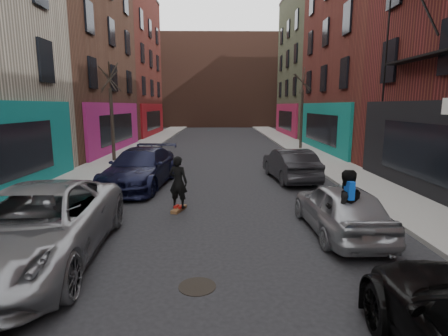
{
  "coord_description": "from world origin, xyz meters",
  "views": [
    {
      "loc": [
        0.07,
        -2.46,
        3.33
      ],
      "look_at": [
        0.18,
        7.15,
        1.6
      ],
      "focal_mm": 28.0,
      "sensor_mm": 36.0,
      "label": 1
    }
  ],
  "objects_px": {
    "parked_right_far": "(340,208)",
    "skateboard": "(179,209)",
    "tree_right_far": "(302,103)",
    "pedestrian": "(345,208)",
    "parked_right_end": "(290,164)",
    "manhole": "(197,286)",
    "skateboarder": "(178,182)",
    "tree_left_far": "(111,104)",
    "parked_left_end": "(140,168)",
    "parked_left_far": "(35,226)"
  },
  "relations": [
    {
      "from": "parked_left_far",
      "to": "pedestrian",
      "type": "distance_m",
      "value": 6.9
    },
    {
      "from": "pedestrian",
      "to": "skateboarder",
      "type": "bearing_deg",
      "value": -37.73
    },
    {
      "from": "parked_right_end",
      "to": "manhole",
      "type": "xyz_separation_m",
      "value": [
        -3.56,
        -9.38,
        -0.71
      ]
    },
    {
      "from": "pedestrian",
      "to": "tree_left_far",
      "type": "bearing_deg",
      "value": -57.18
    },
    {
      "from": "parked_right_end",
      "to": "skateboarder",
      "type": "distance_m",
      "value": 6.41
    },
    {
      "from": "tree_left_far",
      "to": "skateboarder",
      "type": "relative_size",
      "value": 3.88
    },
    {
      "from": "tree_left_far",
      "to": "parked_right_far",
      "type": "distance_m",
      "value": 15.26
    },
    {
      "from": "parked_left_end",
      "to": "parked_right_end",
      "type": "xyz_separation_m",
      "value": [
        6.42,
        1.18,
        -0.07
      ]
    },
    {
      "from": "parked_right_end",
      "to": "tree_left_far",
      "type": "bearing_deg",
      "value": -34.65
    },
    {
      "from": "skateboarder",
      "to": "tree_left_far",
      "type": "bearing_deg",
      "value": -45.93
    },
    {
      "from": "tree_right_far",
      "to": "skateboarder",
      "type": "height_order",
      "value": "tree_right_far"
    },
    {
      "from": "tree_left_far",
      "to": "tree_right_far",
      "type": "relative_size",
      "value": 0.96
    },
    {
      "from": "tree_right_far",
      "to": "tree_left_far",
      "type": "bearing_deg",
      "value": -154.18
    },
    {
      "from": "parked_left_far",
      "to": "skateboard",
      "type": "xyz_separation_m",
      "value": [
        2.6,
        3.69,
        -0.76
      ]
    },
    {
      "from": "parked_right_end",
      "to": "skateboard",
      "type": "relative_size",
      "value": 5.43
    },
    {
      "from": "parked_left_far",
      "to": "parked_right_end",
      "type": "distance_m",
      "value": 10.89
    },
    {
      "from": "tree_left_far",
      "to": "pedestrian",
      "type": "height_order",
      "value": "tree_left_far"
    },
    {
      "from": "parked_left_far",
      "to": "parked_left_end",
      "type": "xyz_separation_m",
      "value": [
        0.63,
        7.11,
        -0.03
      ]
    },
    {
      "from": "skateboarder",
      "to": "pedestrian",
      "type": "distance_m",
      "value": 5.16
    },
    {
      "from": "manhole",
      "to": "tree_left_far",
      "type": "bearing_deg",
      "value": 112.0
    },
    {
      "from": "tree_left_far",
      "to": "pedestrian",
      "type": "xyz_separation_m",
      "value": [
        9.2,
        -12.59,
        -2.44
      ]
    },
    {
      "from": "tree_right_far",
      "to": "parked_right_end",
      "type": "height_order",
      "value": "tree_right_far"
    },
    {
      "from": "parked_left_end",
      "to": "skateboard",
      "type": "bearing_deg",
      "value": -54.63
    },
    {
      "from": "tree_right_far",
      "to": "parked_right_far",
      "type": "relative_size",
      "value": 1.69
    },
    {
      "from": "parked_right_far",
      "to": "tree_left_far",
      "type": "bearing_deg",
      "value": -53.02
    },
    {
      "from": "tree_left_far",
      "to": "pedestrian",
      "type": "distance_m",
      "value": 15.78
    },
    {
      "from": "tree_left_far",
      "to": "manhole",
      "type": "bearing_deg",
      "value": -68.0
    },
    {
      "from": "parked_left_far",
      "to": "manhole",
      "type": "distance_m",
      "value": 3.75
    },
    {
      "from": "skateboard",
      "to": "skateboarder",
      "type": "distance_m",
      "value": 0.89
    },
    {
      "from": "parked_right_far",
      "to": "skateboard",
      "type": "height_order",
      "value": "parked_right_far"
    },
    {
      "from": "tree_left_far",
      "to": "skateboarder",
      "type": "height_order",
      "value": "tree_left_far"
    },
    {
      "from": "skateboard",
      "to": "pedestrian",
      "type": "xyz_separation_m",
      "value": [
        4.26,
        -2.92,
        0.89
      ]
    },
    {
      "from": "parked_left_far",
      "to": "skateboard",
      "type": "height_order",
      "value": "parked_left_far"
    },
    {
      "from": "skateboarder",
      "to": "parked_right_end",
      "type": "bearing_deg",
      "value": -117.06
    },
    {
      "from": "tree_left_far",
      "to": "parked_left_end",
      "type": "distance_m",
      "value": 7.39
    },
    {
      "from": "skateboard",
      "to": "parked_right_end",
      "type": "bearing_deg",
      "value": 62.94
    },
    {
      "from": "parked_left_end",
      "to": "manhole",
      "type": "relative_size",
      "value": 7.75
    },
    {
      "from": "parked_left_far",
      "to": "skateboarder",
      "type": "distance_m",
      "value": 4.51
    },
    {
      "from": "parked_left_far",
      "to": "parked_left_end",
      "type": "bearing_deg",
      "value": 80.64
    },
    {
      "from": "tree_left_far",
      "to": "parked_left_far",
      "type": "bearing_deg",
      "value": -80.05
    },
    {
      "from": "parked_left_far",
      "to": "parked_right_far",
      "type": "relative_size",
      "value": 1.45
    },
    {
      "from": "parked_left_far",
      "to": "parked_left_end",
      "type": "height_order",
      "value": "parked_left_far"
    },
    {
      "from": "tree_right_far",
      "to": "pedestrian",
      "type": "height_order",
      "value": "tree_right_far"
    },
    {
      "from": "manhole",
      "to": "skateboard",
      "type": "bearing_deg",
      "value": 100.67
    },
    {
      "from": "tree_right_far",
      "to": "manhole",
      "type": "relative_size",
      "value": 9.71
    },
    {
      "from": "pedestrian",
      "to": "manhole",
      "type": "xyz_separation_m",
      "value": [
        -3.36,
        -1.86,
        -0.94
      ]
    },
    {
      "from": "parked_left_far",
      "to": "parked_right_end",
      "type": "xyz_separation_m",
      "value": [
        7.06,
        8.29,
        -0.1
      ]
    },
    {
      "from": "parked_right_far",
      "to": "skateboard",
      "type": "xyz_separation_m",
      "value": [
        -4.46,
        2.04,
        -0.64
      ]
    },
    {
      "from": "pedestrian",
      "to": "manhole",
      "type": "distance_m",
      "value": 3.95
    },
    {
      "from": "tree_right_far",
      "to": "manhole",
      "type": "distance_m",
      "value": 21.76
    }
  ]
}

